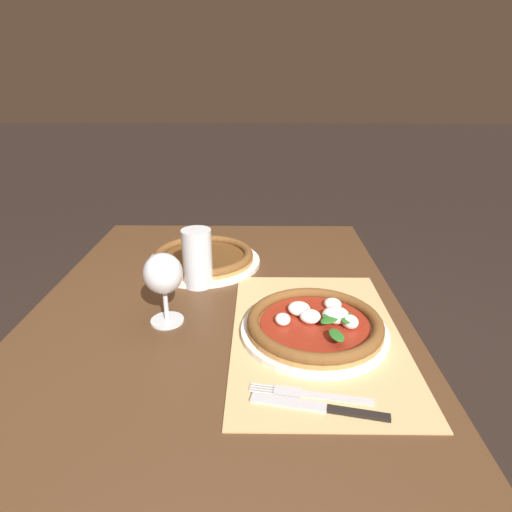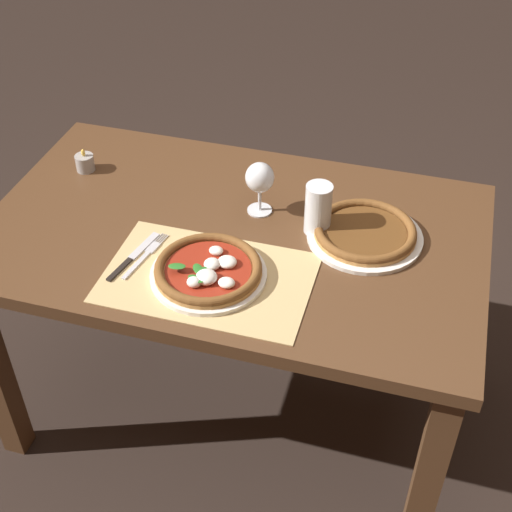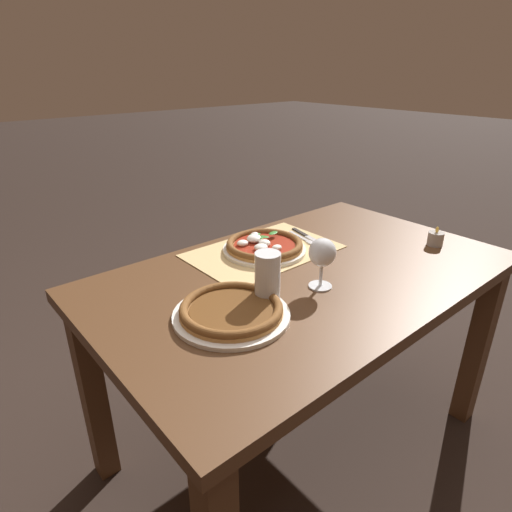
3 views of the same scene
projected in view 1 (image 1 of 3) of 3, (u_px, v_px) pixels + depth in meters
dining_table at (215, 377)px, 0.90m from camera, size 1.36×0.83×0.74m
paper_placemat at (316, 335)px, 0.86m from camera, size 0.52×0.33×0.00m
pizza_near at (315, 326)px, 0.85m from camera, size 0.29×0.29×0.05m
pizza_far at (204, 258)px, 1.18m from camera, size 0.31×0.31×0.04m
wine_glass at (163, 277)px, 0.86m from camera, size 0.08×0.08×0.16m
pint_glass at (197, 259)px, 1.04m from camera, size 0.07×0.07×0.15m
fork at (309, 395)px, 0.69m from camera, size 0.05×0.20×0.00m
knife at (318, 407)px, 0.66m from camera, size 0.06×0.21×0.01m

